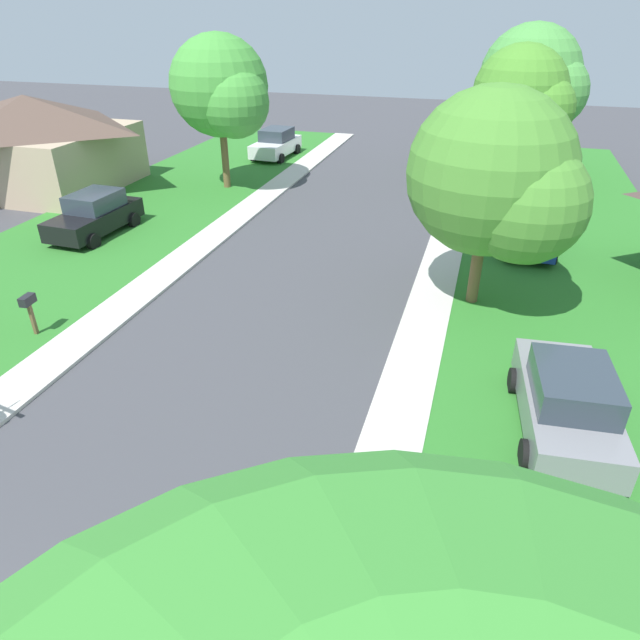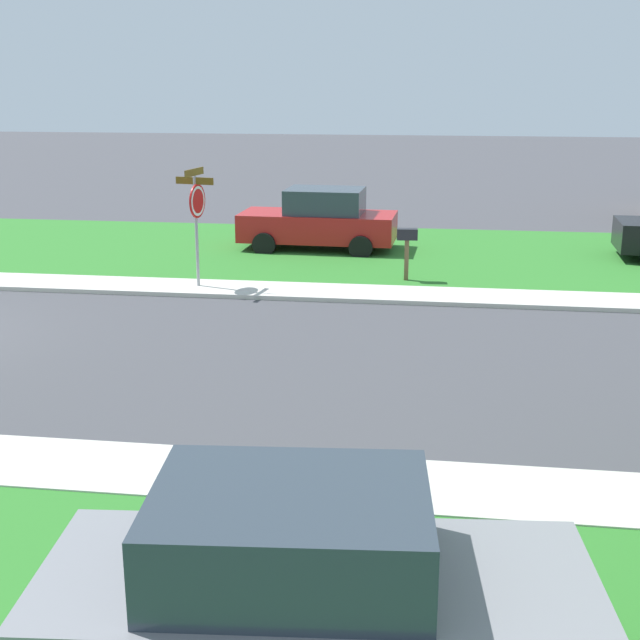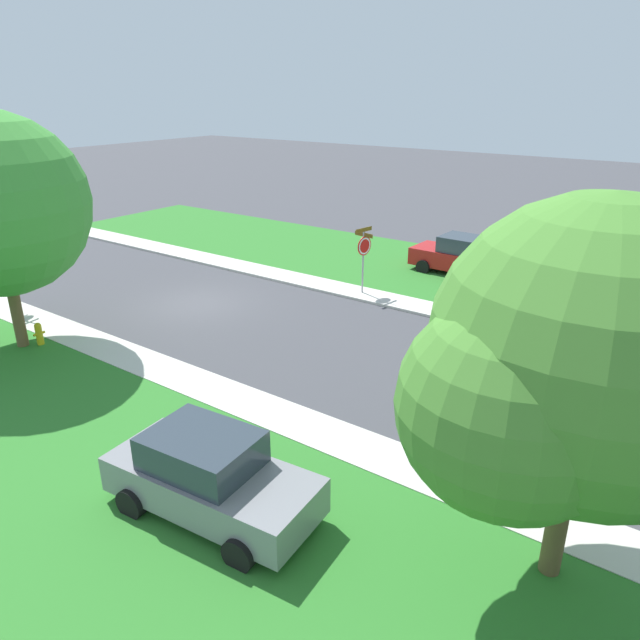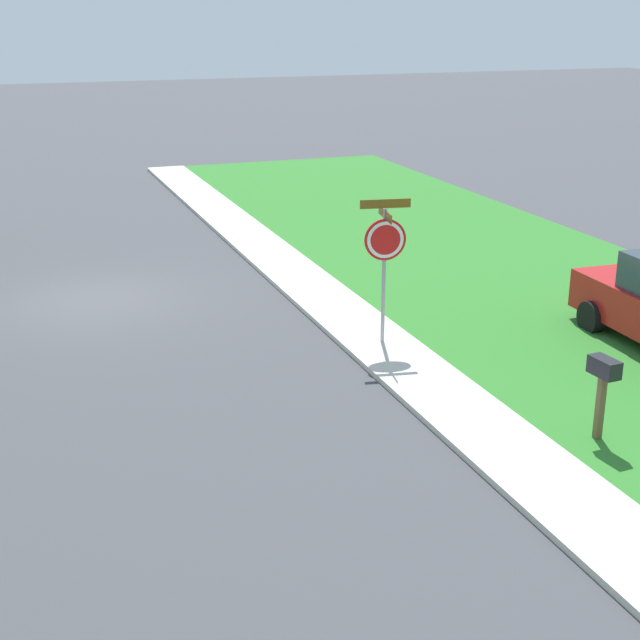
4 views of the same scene
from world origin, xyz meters
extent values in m
plane|color=#424247|center=(0.00, 0.00, 0.00)|extent=(120.00, 120.00, 0.00)
cube|color=beige|center=(-4.70, 12.00, 0.05)|extent=(1.40, 56.00, 0.10)
cylinder|color=#9E9EA3|center=(-4.75, 4.68, 1.30)|extent=(0.07, 0.07, 2.60)
cylinder|color=red|center=(-4.74, 4.73, 2.05)|extent=(0.75, 0.16, 0.76)
cylinder|color=white|center=(-4.73, 4.74, 2.05)|extent=(0.66, 0.12, 0.67)
cylinder|color=red|center=(-4.73, 4.75, 2.05)|extent=(0.54, 0.10, 0.55)
cube|color=brown|center=(-4.75, 4.68, 2.69)|extent=(0.91, 0.18, 0.16)
cube|color=brown|center=(-4.75, 4.68, 2.50)|extent=(0.18, 0.91, 0.16)
cylinder|color=black|center=(-8.81, 5.39, 0.32)|extent=(0.26, 0.65, 0.64)
cube|color=brown|center=(-6.07, 9.39, 0.53)|extent=(0.10, 0.10, 1.05)
cube|color=black|center=(-6.07, 9.39, 1.18)|extent=(0.28, 0.50, 0.26)
camera|label=1|loc=(5.91, -1.71, 8.47)|focal=31.49mm
camera|label=2|loc=(14.05, 10.16, 4.74)|focal=48.54mm
camera|label=3|loc=(14.80, 16.61, 7.97)|focal=33.17mm
camera|label=4|loc=(1.82, 19.31, 6.02)|focal=51.60mm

